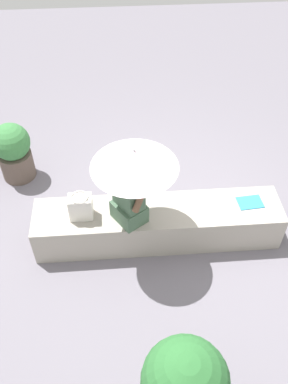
{
  "coord_description": "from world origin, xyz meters",
  "views": [
    {
      "loc": [
        0.39,
        3.06,
        3.91
      ],
      "look_at": [
        0.16,
        0.05,
        0.83
      ],
      "focal_mm": 38.59,
      "sensor_mm": 36.0,
      "label": 1
    }
  ],
  "objects_px": {
    "parasol": "(134,159)",
    "planter_near": "(13,151)",
    "magazine": "(250,202)",
    "handbag_black": "(81,207)",
    "person_seated": "(129,194)"
  },
  "relations": [
    {
      "from": "parasol",
      "to": "magazine",
      "type": "relative_size",
      "value": 3.68
    },
    {
      "from": "person_seated",
      "to": "magazine",
      "type": "distance_m",
      "value": 1.44
    },
    {
      "from": "person_seated",
      "to": "parasol",
      "type": "bearing_deg",
      "value": 140.55
    },
    {
      "from": "handbag_black",
      "to": "planter_near",
      "type": "xyz_separation_m",
      "value": [
        0.94,
        -1.25,
        -0.2
      ]
    },
    {
      "from": "handbag_black",
      "to": "magazine",
      "type": "relative_size",
      "value": 1.11
    },
    {
      "from": "magazine",
      "to": "planter_near",
      "type": "distance_m",
      "value": 3.08
    },
    {
      "from": "person_seated",
      "to": "planter_near",
      "type": "relative_size",
      "value": 1.09
    },
    {
      "from": "handbag_black",
      "to": "magazine",
      "type": "distance_m",
      "value": 1.9
    },
    {
      "from": "person_seated",
      "to": "handbag_black",
      "type": "height_order",
      "value": "person_seated"
    },
    {
      "from": "magazine",
      "to": "planter_near",
      "type": "bearing_deg",
      "value": -27.69
    },
    {
      "from": "parasol",
      "to": "planter_near",
      "type": "distance_m",
      "value": 2.26
    },
    {
      "from": "person_seated",
      "to": "magazine",
      "type": "height_order",
      "value": "person_seated"
    },
    {
      "from": "parasol",
      "to": "magazine",
      "type": "xyz_separation_m",
      "value": [
        -1.31,
        -0.18,
        -0.9
      ]
    },
    {
      "from": "handbag_black",
      "to": "planter_near",
      "type": "distance_m",
      "value": 1.58
    },
    {
      "from": "magazine",
      "to": "parasol",
      "type": "bearing_deg",
      "value": 3.01
    }
  ]
}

